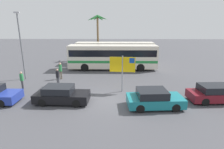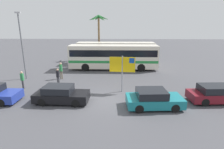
% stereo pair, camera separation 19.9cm
% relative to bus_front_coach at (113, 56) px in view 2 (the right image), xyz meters
% --- Properties ---
extents(ground, '(120.00, 120.00, 0.00)m').
position_rel_bus_front_coach_xyz_m(ground, '(-0.36, -10.29, -1.78)').
color(ground, '#4C4C51').
extents(bus_front_coach, '(11.34, 2.47, 3.17)m').
position_rel_bus_front_coach_xyz_m(bus_front_coach, '(0.00, 0.00, 0.00)').
color(bus_front_coach, silver).
rests_on(bus_front_coach, ground).
extents(bus_rear_coach, '(11.34, 2.47, 3.17)m').
position_rel_bus_front_coach_xyz_m(bus_rear_coach, '(0.26, 3.60, 0.00)').
color(bus_rear_coach, silver).
rests_on(bus_rear_coach, ground).
extents(ferry_sign, '(2.20, 0.28, 3.20)m').
position_rel_bus_front_coach_xyz_m(ferry_sign, '(0.99, -8.15, 0.54)').
color(ferry_sign, gray).
rests_on(ferry_sign, ground).
extents(car_black, '(4.10, 1.83, 1.32)m').
position_rel_bus_front_coach_xyz_m(car_black, '(-3.76, -10.58, -1.15)').
color(car_black, black).
rests_on(car_black, ground).
extents(car_teal, '(4.06, 2.11, 1.32)m').
position_rel_bus_front_coach_xyz_m(car_teal, '(3.11, -11.23, -1.15)').
color(car_teal, '#19757F').
rests_on(car_teal, ground).
extents(car_maroon, '(4.41, 1.91, 1.32)m').
position_rel_bus_front_coach_xyz_m(car_maroon, '(8.14, -10.15, -1.15)').
color(car_maroon, maroon).
rests_on(car_maroon, ground).
extents(pedestrian_crossing_lot, '(0.32, 0.32, 1.66)m').
position_rel_bus_front_coach_xyz_m(pedestrian_crossing_lot, '(-5.25, -6.56, -0.81)').
color(pedestrian_crossing_lot, '#4C4C51').
rests_on(pedestrian_crossing_lot, ground).
extents(pedestrian_near_sign, '(0.32, 0.32, 1.82)m').
position_rel_bus_front_coach_xyz_m(pedestrian_near_sign, '(-5.56, -4.54, -0.70)').
color(pedestrian_near_sign, '#706656').
rests_on(pedestrian_near_sign, ground).
extents(pedestrian_by_bus, '(0.32, 0.32, 1.65)m').
position_rel_bus_front_coach_xyz_m(pedestrian_by_bus, '(-8.21, -7.65, -0.82)').
color(pedestrian_by_bus, '#4C4C51').
rests_on(pedestrian_by_bus, ground).
extents(lamp_post_left_side, '(0.56, 0.20, 6.98)m').
position_rel_bus_front_coach_xyz_m(lamp_post_left_side, '(-9.47, -4.56, 2.03)').
color(lamp_post_left_side, slate).
rests_on(lamp_post_left_side, ground).
extents(palm_tree_seaside, '(3.43, 3.11, 7.21)m').
position_rel_bus_front_coach_xyz_m(palm_tree_seaside, '(-2.54, 7.09, 4.06)').
color(palm_tree_seaside, brown).
rests_on(palm_tree_seaside, ground).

